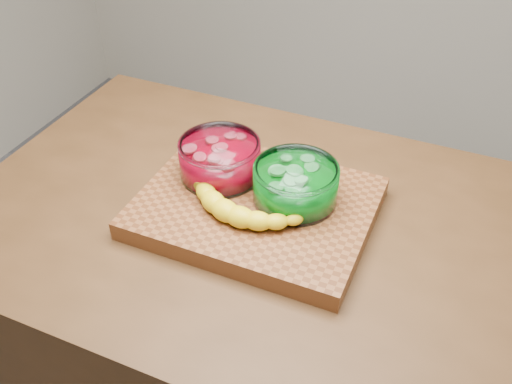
% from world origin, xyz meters
% --- Properties ---
extents(counter, '(1.20, 0.80, 0.90)m').
position_xyz_m(counter, '(0.00, 0.00, 0.45)').
color(counter, '#482B15').
rests_on(counter, ground).
extents(cutting_board, '(0.45, 0.35, 0.04)m').
position_xyz_m(cutting_board, '(0.00, 0.00, 0.92)').
color(cutting_board, brown).
rests_on(cutting_board, counter).
extents(bowl_red, '(0.17, 0.17, 0.08)m').
position_xyz_m(bowl_red, '(-0.10, 0.05, 0.98)').
color(bowl_red, white).
rests_on(bowl_red, cutting_board).
extents(bowl_green, '(0.16, 0.16, 0.08)m').
position_xyz_m(bowl_green, '(0.07, 0.03, 0.98)').
color(bowl_green, white).
rests_on(bowl_green, cutting_board).
extents(banana, '(0.28, 0.16, 0.04)m').
position_xyz_m(banana, '(-0.01, -0.03, 0.96)').
color(banana, yellow).
rests_on(banana, cutting_board).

